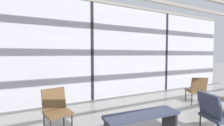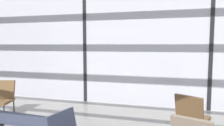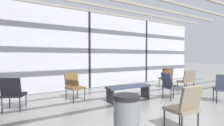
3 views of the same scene
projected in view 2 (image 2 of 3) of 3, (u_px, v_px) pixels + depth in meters
The scene contains 7 objects.
glass_curtain_wall at pixel (85, 46), 6.10m from camera, with size 14.00×0.08×3.38m, color silver.
window_mullion_1 at pixel (85, 46), 6.10m from camera, with size 0.10×0.12×3.38m, color black.
window_mullion_2 at pixel (211, 47), 5.22m from camera, with size 0.10×0.12×3.38m, color black.
parked_airplane at pixel (151, 43), 11.30m from camera, with size 14.19×3.70×3.70m.
lounge_chair_4 at pixel (2, 97), 4.83m from camera, with size 0.58×0.61×0.87m.
lounge_chair_6 at pixel (191, 115), 3.58m from camera, with size 0.67×0.69×0.87m.
waiting_bench at pixel (24, 124), 3.49m from camera, with size 1.52×0.51×0.47m.
Camera 2 is at (2.33, -0.52, 1.73)m, focal length 32.20 mm.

